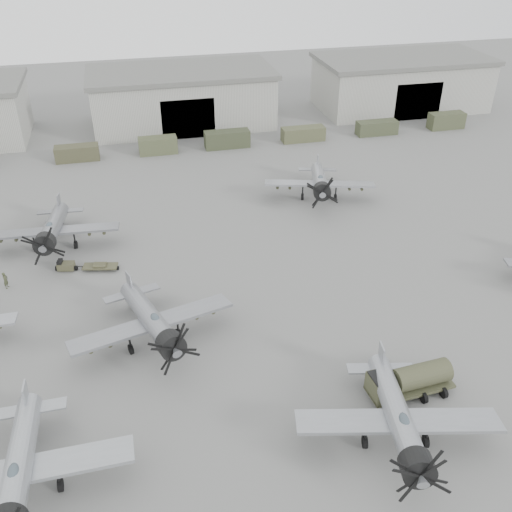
# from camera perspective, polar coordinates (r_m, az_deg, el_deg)

# --- Properties ---
(ground) EXTENTS (220.00, 220.00, 0.00)m
(ground) POSITION_cam_1_polar(r_m,az_deg,el_deg) (43.68, 3.42, -13.53)
(ground) COLOR #60605E
(ground) RESTS_ON ground
(hangar_center) EXTENTS (29.00, 14.80, 8.70)m
(hangar_center) POSITION_cam_1_polar(r_m,az_deg,el_deg) (95.39, -7.41, 15.48)
(hangar_center) COLOR #ADADA2
(hangar_center) RESTS_ON ground
(hangar_right) EXTENTS (29.00, 14.80, 8.70)m
(hangar_right) POSITION_cam_1_polar(r_m,az_deg,el_deg) (106.16, 14.28, 16.49)
(hangar_right) COLOR #ADADA2
(hangar_right) RESTS_ON ground
(support_truck_2) EXTENTS (5.99, 2.20, 2.12)m
(support_truck_2) POSITION_cam_1_polar(r_m,az_deg,el_deg) (84.91, -17.46, 9.80)
(support_truck_2) COLOR #3F3F29
(support_truck_2) RESTS_ON ground
(support_truck_3) EXTENTS (5.47, 2.20, 2.38)m
(support_truck_3) POSITION_cam_1_polar(r_m,az_deg,el_deg) (84.69, -9.78, 10.85)
(support_truck_3) COLOR #464B31
(support_truck_3) RESTS_ON ground
(support_truck_4) EXTENTS (6.61, 2.20, 2.48)m
(support_truck_4) POSITION_cam_1_polar(r_m,az_deg,el_deg) (85.80, -2.91, 11.59)
(support_truck_4) COLOR #363C27
(support_truck_4) RESTS_ON ground
(support_truck_5) EXTENTS (6.55, 2.20, 2.09)m
(support_truck_5) POSITION_cam_1_polar(r_m,az_deg,el_deg) (88.60, 4.73, 12.06)
(support_truck_5) COLOR #494B31
(support_truck_5) RESTS_ON ground
(support_truck_6) EXTENTS (6.40, 2.20, 2.12)m
(support_truck_6) POSITION_cam_1_polar(r_m,az_deg,el_deg) (92.87, 11.99, 12.44)
(support_truck_6) COLOR #3A402A
(support_truck_6) RESTS_ON ground
(support_truck_7) EXTENTS (5.69, 2.20, 2.51)m
(support_truck_7) POSITION_cam_1_polar(r_m,az_deg,el_deg) (98.31, 18.49, 12.71)
(support_truck_7) COLOR #3F442D
(support_truck_7) RESTS_ON ground
(aircraft_near_0) EXTENTS (13.55, 12.19, 5.45)m
(aircraft_near_0) POSITION_cam_1_polar(r_m,az_deg,el_deg) (38.64, -22.72, -19.30)
(aircraft_near_0) COLOR #9FA3A7
(aircraft_near_0) RESTS_ON ground
(aircraft_near_1) EXTENTS (13.65, 12.29, 5.42)m
(aircraft_near_1) POSITION_cam_1_polar(r_m,az_deg,el_deg) (39.55, 14.19, -15.77)
(aircraft_near_1) COLOR #989BA0
(aircraft_near_1) RESTS_ON ground
(aircraft_mid_1) EXTENTS (13.64, 12.28, 5.44)m
(aircraft_mid_1) POSITION_cam_1_polar(r_m,az_deg,el_deg) (46.62, -10.24, -6.53)
(aircraft_mid_1) COLOR gray
(aircraft_mid_1) RESTS_ON ground
(aircraft_far_0) EXTENTS (13.53, 12.18, 5.40)m
(aircraft_far_0) POSITION_cam_1_polar(r_m,az_deg,el_deg) (62.13, -19.75, 2.50)
(aircraft_far_0) COLOR gray
(aircraft_far_0) RESTS_ON ground
(aircraft_far_1) EXTENTS (13.35, 12.02, 5.33)m
(aircraft_far_1) POSITION_cam_1_polar(r_m,az_deg,el_deg) (69.33, 6.41, 7.35)
(aircraft_far_1) COLOR #9B9DA4
(aircraft_far_1) RESTS_ON ground
(fuel_tanker) EXTENTS (6.64, 3.35, 2.51)m
(fuel_tanker) POSITION_cam_1_polar(r_m,az_deg,el_deg) (44.00, 15.15, -11.85)
(fuel_tanker) COLOR #3F402A
(fuel_tanker) RESTS_ON ground
(tug_trailer) EXTENTS (5.92, 2.32, 1.17)m
(tug_trailer) POSITION_cam_1_polar(r_m,az_deg,el_deg) (58.97, -17.28, -0.97)
(tug_trailer) COLOR #43412B
(tug_trailer) RESTS_ON ground
(ground_crew) EXTENTS (0.58, 0.71, 1.69)m
(ground_crew) POSITION_cam_1_polar(r_m,az_deg,el_deg) (58.49, -23.76, -2.23)
(ground_crew) COLOR #373C27
(ground_crew) RESTS_ON ground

